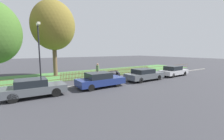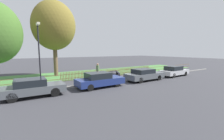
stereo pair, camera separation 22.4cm
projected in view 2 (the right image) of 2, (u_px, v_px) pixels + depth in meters
The scene contains 12 objects.
ground_plane at pixel (127, 80), 16.70m from camera, with size 120.00×120.00×0.00m, color #38383D.
kerb_stone at pixel (127, 79), 16.77m from camera, with size 35.30×0.20×0.12m, color gray.
grass_strip at pixel (99, 73), 22.28m from camera, with size 35.30×7.19×0.01m, color #477F3D.
park_fence at pixel (112, 72), 19.23m from camera, with size 35.30×0.05×0.95m.
parked_car_silver_hatchback at pixel (33, 87), 10.60m from camera, with size 4.22×1.87×1.29m.
parked_car_black_saloon at pixel (100, 80), 13.38m from camera, with size 4.29×1.78×1.33m.
parked_car_navy_estate at pixel (144, 75), 16.34m from camera, with size 4.48×1.84×1.29m.
parked_car_red_compact at pixel (174, 71), 19.22m from camera, with size 4.22×1.83×1.30m.
covered_motorcycle at pixel (113, 74), 16.68m from camera, with size 2.04×0.98×1.02m.
tree_behind_motorcycle at pixel (54, 26), 18.68m from camera, with size 5.28×5.28×9.39m.
pedestrian_near_fence at pixel (98, 70), 17.03m from camera, with size 0.37×0.42×1.81m.
street_lamp at pixel (39, 48), 12.18m from camera, with size 0.20×0.79×5.43m.
Camera 2 is at (-10.33, -12.87, 3.26)m, focal length 24.00 mm.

